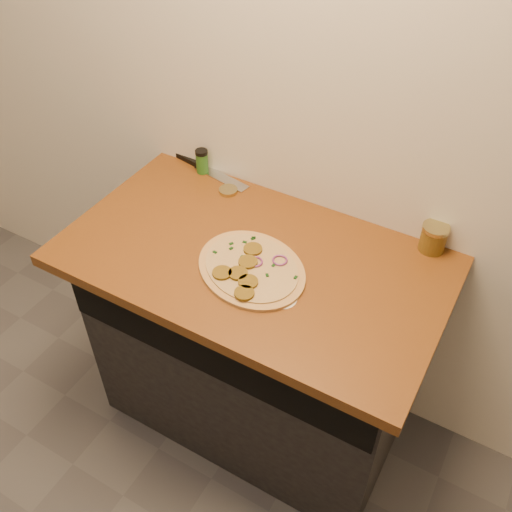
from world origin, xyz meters
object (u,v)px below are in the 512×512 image
Objects in this scene: pizza at (251,268)px; chefs_knife at (205,168)px; spice_shaker at (202,161)px; salsa_jar at (434,238)px.

chefs_knife is (-0.42, 0.38, -0.00)m from pizza.
pizza is at bearing -41.12° from spice_shaker.
pizza is 1.39× the size of chefs_knife.
pizza is 5.21× the size of spice_shaker.
pizza is at bearing -140.37° from salsa_jar.
chefs_knife is at bearing 98.00° from spice_shaker.
pizza is 0.56m from spice_shaker.
chefs_knife is 0.04m from spice_shaker.
spice_shaker is at bearing 138.88° from pizza.
spice_shaker is (-0.42, 0.37, 0.04)m from pizza.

